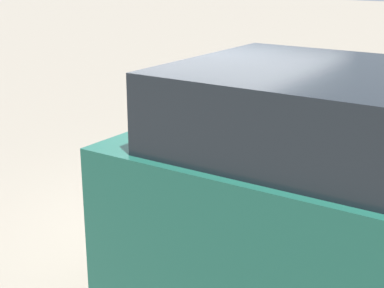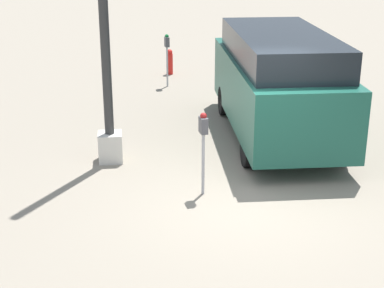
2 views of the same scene
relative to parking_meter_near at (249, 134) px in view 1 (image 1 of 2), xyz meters
The scene contains 2 objects.
ground_plane 1.26m from the parking_meter_near, 111.99° to the right, with size 80.00×80.00×0.00m, color gray.
parking_meter_near is the anchor object (origin of this frame).
Camera 1 is at (3.10, -5.06, 2.91)m, focal length 55.00 mm.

